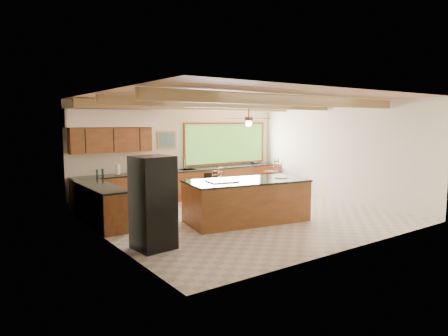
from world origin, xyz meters
TOP-DOWN VIEW (x-y plane):
  - ground at (0.00, 0.00)m, footprint 7.20×7.20m
  - room_shell at (-0.17, 0.65)m, footprint 7.27×6.54m
  - counter_run at (-0.82, 2.52)m, footprint 7.12×3.10m
  - island at (-0.30, -0.42)m, footprint 3.09×1.84m
  - refrigerator at (-3.05, -1.06)m, footprint 0.75×0.74m
  - bar_stool_a at (0.49, 2.02)m, footprint 0.52×0.52m
  - bar_stool_b at (0.65, 2.40)m, footprint 0.35×0.35m
  - bar_stool_c at (2.91, 2.19)m, footprint 0.57×0.57m
  - bar_stool_d at (3.30, 2.40)m, footprint 0.46×0.46m

SIDE VIEW (x-z plane):
  - ground at x=0.00m, z-range 0.00..0.00m
  - counter_run at x=-0.82m, z-range -0.16..1.09m
  - island at x=-0.30m, z-range -0.01..1.02m
  - bar_stool_b at x=0.65m, z-range 0.09..1.06m
  - bar_stool_d at x=3.30m, z-range 0.09..1.09m
  - bar_stool_a at x=0.49m, z-range 0.10..1.22m
  - bar_stool_c at x=2.91m, z-range 0.11..1.30m
  - refrigerator at x=-3.05m, z-range 0.00..1.77m
  - room_shell at x=-0.17m, z-range 0.70..3.72m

